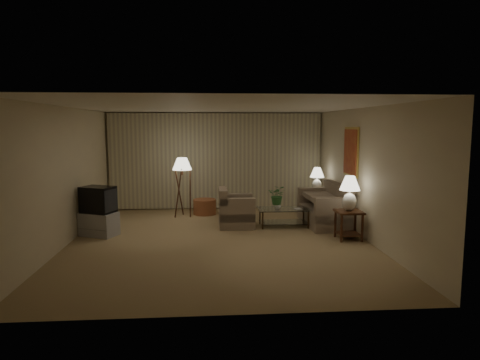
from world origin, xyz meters
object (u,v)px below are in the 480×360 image
(side_table_far, at_px, (317,199))
(vase, at_px, (277,205))
(floor_lamp, at_px, (182,186))
(armchair, at_px, (236,211))
(table_lamp_far, at_px, (317,177))
(crt_tv, at_px, (98,200))
(sofa, at_px, (324,209))
(tv_cabinet, at_px, (99,224))
(side_table_near, at_px, (349,220))
(table_lamp_near, at_px, (350,190))
(ottoman, at_px, (205,207))
(coffee_table, at_px, (284,215))

(side_table_far, relative_size, vase, 3.53)
(side_table_far, height_order, floor_lamp, floor_lamp)
(armchair, xyz_separation_m, floor_lamp, (-1.30, 1.19, 0.44))
(table_lamp_far, xyz_separation_m, crt_tv, (-5.20, -1.88, -0.20))
(sofa, xyz_separation_m, floor_lamp, (-3.38, 1.16, 0.41))
(floor_lamp, bearing_deg, tv_cabinet, -132.99)
(side_table_near, distance_m, side_table_far, 2.60)
(table_lamp_near, bearing_deg, sofa, 96.34)
(side_table_near, distance_m, floor_lamp, 4.35)
(floor_lamp, xyz_separation_m, ottoman, (0.56, 0.26, -0.60))
(sofa, height_order, table_lamp_far, table_lamp_far)
(floor_lamp, height_order, ottoman, floor_lamp)
(sofa, xyz_separation_m, side_table_near, (0.15, -1.35, 0.03))
(vase, bearing_deg, side_table_near, -44.45)
(ottoman, bearing_deg, coffee_table, -39.51)
(side_table_far, relative_size, table_lamp_far, 0.94)
(table_lamp_near, xyz_separation_m, ottoman, (-2.97, 2.77, -0.83))
(armchair, xyz_separation_m, tv_cabinet, (-2.98, -0.60, -0.10))
(crt_tv, bearing_deg, floor_lamp, 71.67)
(tv_cabinet, relative_size, ottoman, 1.44)
(ottoman, bearing_deg, table_lamp_far, -3.26)
(side_table_far, height_order, table_lamp_near, table_lamp_near)
(table_lamp_far, relative_size, crt_tv, 0.82)
(floor_lamp, relative_size, vase, 8.95)
(armchair, height_order, side_table_near, armchair)
(armchair, bearing_deg, side_table_near, -120.89)
(table_lamp_far, xyz_separation_m, vase, (-1.27, -1.35, -0.48))
(armchair, xyz_separation_m, ottoman, (-0.74, 1.45, -0.16))
(vase, bearing_deg, side_table_far, 46.65)
(table_lamp_near, relative_size, crt_tv, 0.92)
(armchair, relative_size, coffee_table, 0.71)
(crt_tv, relative_size, vase, 4.60)
(side_table_far, relative_size, table_lamp_near, 0.83)
(table_lamp_far, xyz_separation_m, tv_cabinet, (-5.20, -1.88, -0.73))
(side_table_far, relative_size, tv_cabinet, 0.69)
(floor_lamp, bearing_deg, side_table_near, -35.45)
(floor_lamp, relative_size, ottoman, 2.54)
(side_table_far, bearing_deg, ottoman, 176.74)
(crt_tv, bearing_deg, table_lamp_far, 44.57)
(floor_lamp, bearing_deg, ottoman, 24.75)
(crt_tv, distance_m, ottoman, 3.09)
(side_table_far, xyz_separation_m, tv_cabinet, (-5.20, -1.88, -0.15))
(table_lamp_near, distance_m, floor_lamp, 4.34)
(tv_cabinet, relative_size, vase, 5.09)
(table_lamp_near, height_order, vase, table_lamp_near)
(table_lamp_far, distance_m, floor_lamp, 3.53)
(crt_tv, bearing_deg, sofa, 31.81)
(table_lamp_near, bearing_deg, coffee_table, 131.97)
(tv_cabinet, bearing_deg, side_table_near, 16.82)
(crt_tv, relative_size, floor_lamp, 0.51)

